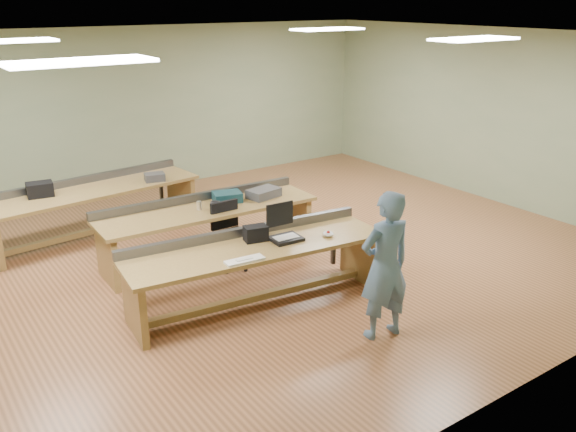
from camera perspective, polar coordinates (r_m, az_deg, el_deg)
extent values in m
plane|color=#9A5F3A|center=(8.60, -3.60, -4.06)|extent=(10.00, 10.00, 0.00)
plane|color=silver|center=(7.88, -4.08, 16.32)|extent=(10.00, 10.00, 0.00)
cube|color=gray|center=(11.65, -14.25, 9.47)|extent=(10.00, 0.04, 3.00)
cube|color=gray|center=(5.27, 19.43, -3.39)|extent=(10.00, 0.04, 3.00)
cube|color=gray|center=(11.45, 18.35, 8.91)|extent=(0.04, 8.00, 3.00)
cube|color=white|center=(5.49, -18.91, 13.50)|extent=(1.20, 0.50, 0.03)
cube|color=white|center=(8.40, -25.09, 14.60)|extent=(1.20, 0.50, 0.03)
cube|color=white|center=(8.40, 17.03, 15.56)|extent=(1.20, 0.50, 0.03)
cube|color=white|center=(10.54, 3.72, 17.05)|extent=(1.20, 0.50, 0.03)
cube|color=#A28344|center=(7.09, -2.98, -3.05)|extent=(3.19, 1.17, 0.05)
cube|color=#A28344|center=(6.81, -14.16, -8.16)|extent=(0.16, 0.74, 0.70)
cube|color=#A28344|center=(7.92, 6.65, -3.56)|extent=(0.16, 0.74, 0.70)
cube|color=#A28344|center=(7.35, -2.89, -7.54)|extent=(2.81, 0.41, 0.08)
cube|color=#4B4C52|center=(7.37, -4.26, -1.47)|extent=(3.11, 0.42, 0.11)
cube|color=#A28344|center=(8.42, -7.46, 0.59)|extent=(3.10, 0.93, 0.05)
cube|color=#A28344|center=(8.09, -16.56, -3.76)|extent=(0.11, 0.72, 0.70)
cube|color=#A28344|center=(9.21, 0.71, -0.01)|extent=(0.11, 0.72, 0.70)
cube|color=#A28344|center=(8.64, -7.28, -3.33)|extent=(2.78, 0.20, 0.08)
cube|color=#4B4C52|center=(8.71, -8.55, 1.76)|extent=(3.07, 0.19, 0.11)
cube|color=#A28344|center=(9.63, -17.79, 2.26)|extent=(3.31, 1.22, 0.05)
cube|color=#A28344|center=(10.39, -9.98, 2.03)|extent=(0.17, 0.77, 0.70)
cube|color=#A28344|center=(9.82, -17.41, -1.22)|extent=(2.93, 0.43, 0.08)
cube|color=#4B4C52|center=(9.95, -18.77, 3.19)|extent=(3.22, 0.45, 0.11)
imported|color=slate|center=(6.48, 9.07, -4.62)|extent=(0.65, 0.47, 1.65)
cube|color=black|center=(7.24, -0.19, -2.13)|extent=(0.38, 0.32, 0.04)
cube|color=black|center=(7.26, -0.78, 0.17)|extent=(0.36, 0.04, 0.29)
cube|color=silver|center=(6.69, -4.08, -4.16)|extent=(0.45, 0.19, 0.03)
ellipsoid|color=white|center=(7.37, 3.78, -1.67)|extent=(0.14, 0.16, 0.06)
cube|color=black|center=(7.21, -3.05, -1.63)|extent=(0.30, 0.23, 0.18)
cylinder|color=black|center=(8.28, -5.17, -3.40)|extent=(0.06, 0.06, 0.44)
cube|color=black|center=(8.19, -5.22, -1.85)|extent=(0.43, 0.43, 0.06)
cube|color=black|center=(8.27, -5.98, 0.12)|extent=(0.40, 0.05, 0.38)
cylinder|color=black|center=(8.36, -5.13, -4.61)|extent=(0.49, 0.49, 0.06)
cube|color=#12333C|center=(8.63, -5.70, 1.79)|extent=(0.45, 0.38, 0.14)
cube|color=#3D3C3F|center=(8.78, -2.30, 2.16)|extent=(0.51, 0.38, 0.13)
imported|color=#3D3C3F|center=(8.33, -6.82, 0.99)|extent=(0.17, 0.17, 0.11)
cylinder|color=white|center=(8.33, -8.32, 0.97)|extent=(0.07, 0.07, 0.12)
cube|color=black|center=(9.51, -22.20, 2.31)|extent=(0.39, 0.31, 0.21)
cube|color=#3D3C3F|center=(9.80, -12.37, 3.58)|extent=(0.35, 0.29, 0.12)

